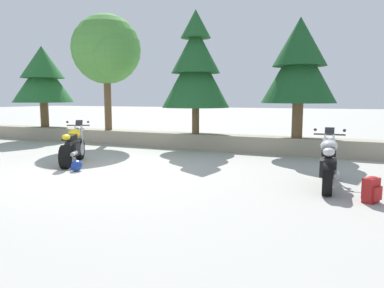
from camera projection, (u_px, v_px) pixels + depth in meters
The scene contains 10 objects.
ground_plane at pixel (105, 172), 9.10m from camera, with size 120.00×120.00×0.00m, color #A3A099.
stone_wall at pixel (185, 140), 13.43m from camera, with size 36.00×0.80×0.55m, color gray.
motorcycle_yellow_near_left at pixel (73, 146), 10.15m from camera, with size 1.12×1.92×1.18m.
motorcycle_silver_centre at pixel (328, 163), 7.51m from camera, with size 0.67×2.07×1.18m.
rider_backpack at pixel (372, 189), 6.37m from camera, with size 0.34×0.35×0.47m.
rider_helmet at pixel (76, 166), 9.14m from camera, with size 0.28×0.28×0.28m.
pine_tree_far_left at pixel (43, 76), 15.91m from camera, with size 2.58×2.58×3.53m.
leafy_tree_mid_left at pixel (108, 51), 14.15m from camera, with size 2.83×2.70×4.53m.
pine_tree_mid_right at pixel (196, 67), 12.76m from camera, with size 2.40×2.40×4.32m.
pine_tree_far_right at pixel (299, 63), 11.46m from camera, with size 2.34×2.34×3.79m.
Camera 1 is at (5.57, -7.33, 1.83)m, focal length 34.04 mm.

